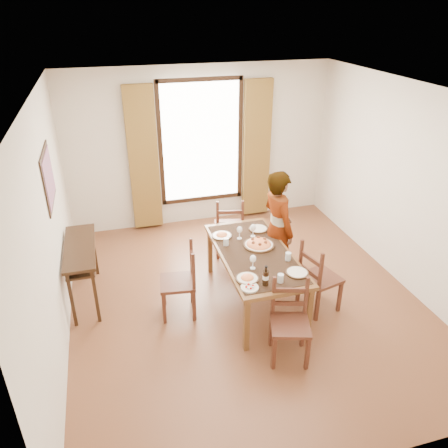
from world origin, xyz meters
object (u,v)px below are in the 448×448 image
object	(u,v)px
console_table	(81,254)
pasta_platter	(259,243)
man	(278,229)
dining_table	(255,257)

from	to	relation	value
console_table	pasta_platter	size ratio (longest dim) A/B	3.00
man	console_table	bearing A→B (deg)	73.76
console_table	man	world-z (taller)	man
dining_table	pasta_platter	size ratio (longest dim) A/B	4.50
dining_table	man	xyz separation A→B (m)	(0.45, 0.38, 0.14)
dining_table	man	distance (m)	0.61
console_table	man	xyz separation A→B (m)	(2.58, -0.30, 0.14)
pasta_platter	man	bearing A→B (deg)	34.79
console_table	dining_table	size ratio (longest dim) A/B	0.67
console_table	man	bearing A→B (deg)	-6.56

